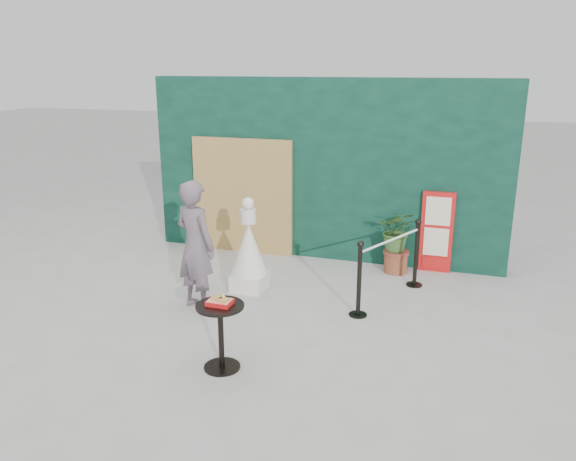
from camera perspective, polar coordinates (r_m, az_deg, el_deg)
The scene contains 10 objects.
ground at distance 7.03m, azimuth -3.07°, elevation -10.52°, with size 60.00×60.00×0.00m, color #ADAAA5.
back_wall at distance 9.42m, azimuth 3.69°, elevation 6.13°, with size 6.00×0.30×3.00m, color black.
bamboo_fence at distance 9.76m, azimuth -4.67°, elevation 3.49°, with size 1.80×0.08×2.00m, color tan.
woman at distance 7.54m, azimuth -9.38°, elevation -1.52°, with size 0.65×0.42×1.77m, color #64565F.
menu_board at distance 9.15m, azimuth 14.87°, elevation -0.18°, with size 0.50×0.07×1.30m.
statue at distance 8.15m, azimuth -3.98°, elevation -2.29°, with size 0.54×0.54×1.40m.
cafe_table at distance 6.14m, azimuth -6.86°, elevation -9.64°, with size 0.52×0.52×0.75m.
food_basket at distance 6.02m, azimuth -6.92°, elevation -7.17°, with size 0.26×0.19×0.11m.
planter at distance 8.98m, azimuth 11.02°, elevation -0.57°, with size 0.61×0.53×1.03m.
stanchion_barrier at distance 7.94m, azimuth 10.27°, elevation -3.63°, with size 0.84×1.54×1.03m.
Camera 1 is at (2.28, -5.83, 3.19)m, focal length 35.00 mm.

